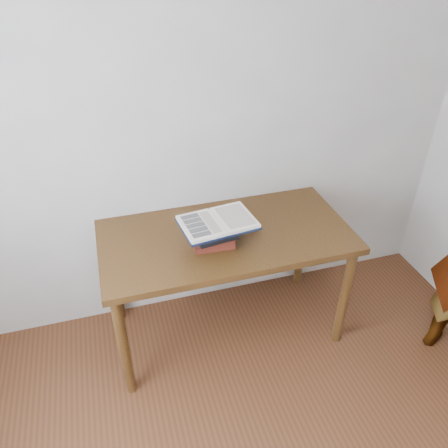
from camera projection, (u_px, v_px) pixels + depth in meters
name	position (u px, v px, depth m)	size (l,w,h in m)	color
room_shell	(325.00, 286.00, 0.96)	(3.54, 3.54, 2.62)	beige
desk	(226.00, 247.00, 2.62)	(1.47, 0.74, 0.79)	#483112
book_stack	(215.00, 234.00, 2.43)	(0.25, 0.20, 0.15)	#5A1E16
open_book	(218.00, 222.00, 2.37)	(0.43, 0.32, 0.03)	black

